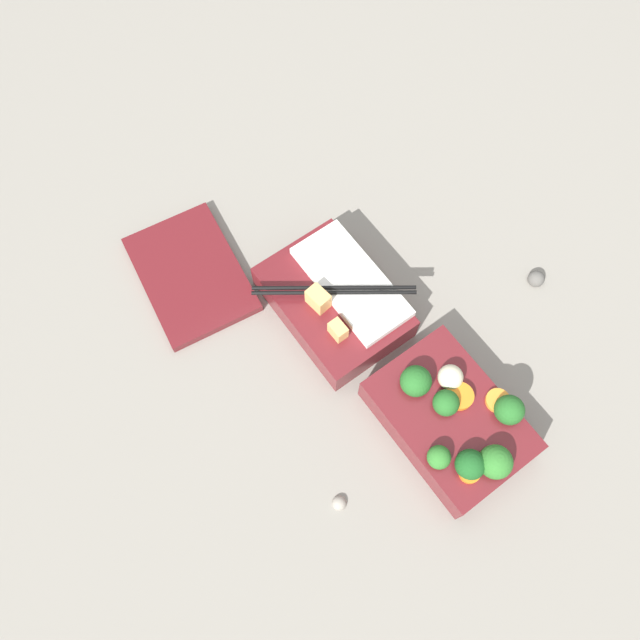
# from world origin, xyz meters

# --- Properties ---
(ground_plane) EXTENTS (3.00, 3.00, 0.00)m
(ground_plane) POSITION_xyz_m (0.00, 0.00, 0.00)
(ground_plane) COLOR gray
(bento_tray_vegetable) EXTENTS (0.19, 0.14, 0.08)m
(bento_tray_vegetable) POSITION_xyz_m (-0.10, -0.00, 0.03)
(bento_tray_vegetable) COLOR maroon
(bento_tray_vegetable) RESTS_ON ground_plane
(bento_tray_rice) EXTENTS (0.19, 0.18, 0.07)m
(bento_tray_rice) POSITION_xyz_m (0.11, 0.02, 0.03)
(bento_tray_rice) COLOR maroon
(bento_tray_rice) RESTS_ON ground_plane
(bento_lid) EXTENTS (0.20, 0.15, 0.01)m
(bento_lid) POSITION_xyz_m (0.26, 0.15, 0.01)
(bento_lid) COLOR maroon
(bento_lid) RESTS_ON ground_plane
(pebble_0) EXTENTS (0.02, 0.02, 0.02)m
(pebble_0) POSITION_xyz_m (-0.10, 0.17, 0.00)
(pebble_0) COLOR gray
(pebble_0) RESTS_ON ground_plane
(pebble_1) EXTENTS (0.02, 0.02, 0.02)m
(pebble_1) POSITION_xyz_m (-0.02, -0.23, 0.01)
(pebble_1) COLOR #595651
(pebble_1) RESTS_ON ground_plane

